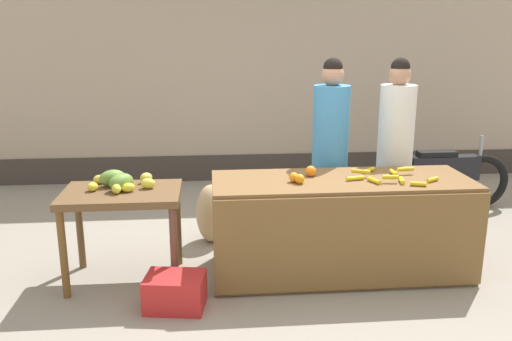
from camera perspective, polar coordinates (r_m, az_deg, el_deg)
The scene contains 12 objects.
ground_plane at distance 4.71m, azimuth 4.36°, elevation -10.90°, with size 24.00×24.00×0.00m, color gray.
market_wall_back at distance 7.39m, azimuth 0.54°, elevation 9.87°, with size 9.91×0.23×2.87m.
fruit_stall_counter at distance 4.60m, azimuth 9.10°, elevation -5.98°, with size 2.17×0.80×0.84m.
side_table_wooden at distance 4.46m, azimuth -14.24°, elevation -3.57°, with size 0.95×0.65×0.78m.
banana_bunch_pile at distance 4.55m, azimuth 14.06°, elevation -0.58°, with size 0.76×0.56×0.07m.
orange_pile at distance 4.40m, azimuth 5.06°, elevation -0.49°, with size 0.26×0.30×0.09m.
mango_papaya_pile at distance 4.49m, azimuth -14.48°, elevation -1.10°, with size 0.56×0.43×0.14m.
vendor_woman_blue_shirt at distance 5.07m, azimuth 7.97°, elevation 1.82°, with size 0.34×0.34×1.81m.
vendor_woman_white_shirt at distance 5.31m, azimuth 14.74°, elevation 2.01°, with size 0.34×0.34×1.80m.
parked_motorcycle at distance 6.53m, azimuth 19.50°, elevation -0.60°, with size 1.60×0.18×0.88m.
produce_crate at distance 4.14m, azimuth -8.72°, elevation -12.80°, with size 0.44×0.32×0.26m, color red.
produce_sack at distance 5.26m, azimuth -4.84°, elevation -4.63°, with size 0.36×0.30×0.59m, color tan.
Camera 1 is at (-0.73, -4.18, 2.03)m, focal length 37.08 mm.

